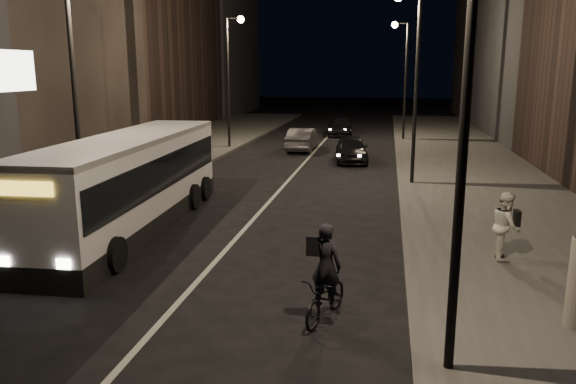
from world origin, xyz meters
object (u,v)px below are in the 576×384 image
at_px(streetlight_right_mid, 411,62).
at_px(city_bus, 130,179).
at_px(streetlight_right_near, 451,50).
at_px(car_near, 351,149).
at_px(pedestrian_woman, 506,226).
at_px(streetlight_left_far, 232,64).
at_px(car_mid, 303,139).
at_px(streetlight_right_far, 402,65).
at_px(streetlight_left_near, 80,60).
at_px(car_far, 340,127).
at_px(cyclist_on_bicycle, 326,288).

height_order(streetlight_right_mid, city_bus, streetlight_right_mid).
distance_m(streetlight_right_near, car_near, 22.83).
bearing_deg(pedestrian_woman, streetlight_left_far, 34.00).
relative_size(streetlight_left_far, car_near, 1.91).
height_order(pedestrian_woman, car_mid, pedestrian_woman).
bearing_deg(city_bus, streetlight_left_far, 93.09).
height_order(streetlight_right_far, streetlight_left_near, same).
distance_m(car_near, car_far, 12.82).
bearing_deg(streetlight_left_far, streetlight_left_near, -90.00).
distance_m(streetlight_right_mid, pedestrian_woman, 11.12).
bearing_deg(car_far, streetlight_right_mid, -81.91).
relative_size(streetlight_right_near, streetlight_right_far, 1.00).
xyz_separation_m(city_bus, pedestrian_woman, (11.20, -1.49, -0.58)).
relative_size(pedestrian_woman, car_mid, 0.41).
bearing_deg(car_far, streetlight_right_far, -37.90).
bearing_deg(streetlight_left_far, car_mid, 1.30).
xyz_separation_m(streetlight_left_far, city_bus, (1.73, -18.51, -3.73)).
bearing_deg(cyclist_on_bicycle, streetlight_right_near, -23.71).
relative_size(streetlight_left_far, pedestrian_woman, 4.53).
height_order(streetlight_right_near, pedestrian_woman, streetlight_right_near).
height_order(streetlight_right_near, streetlight_left_near, same).
relative_size(streetlight_right_far, car_mid, 1.88).
bearing_deg(cyclist_on_bicycle, car_far, 111.88).
xyz_separation_m(streetlight_right_far, pedestrian_woman, (2.27, -26.00, -4.30)).
bearing_deg(streetlight_right_near, pedestrian_woman, 69.29).
relative_size(streetlight_right_near, car_mid, 1.88).
xyz_separation_m(streetlight_right_near, cyclist_on_bicycle, (-2.00, 1.76, -4.65)).
height_order(city_bus, car_mid, city_bus).
bearing_deg(streetlight_right_near, streetlight_right_far, 90.00).
height_order(streetlight_right_far, streetlight_left_far, same).
relative_size(streetlight_right_mid, car_near, 1.91).
height_order(streetlight_left_far, city_bus, streetlight_left_far).
relative_size(streetlight_right_near, city_bus, 0.72).
relative_size(cyclist_on_bicycle, pedestrian_woman, 1.18).
height_order(streetlight_left_far, pedestrian_woman, streetlight_left_far).
relative_size(streetlight_left_near, car_near, 1.91).
xyz_separation_m(city_bus, car_mid, (2.80, 18.61, -0.92)).
height_order(streetlight_left_far, car_mid, streetlight_left_far).
bearing_deg(pedestrian_woman, car_near, 18.54).
bearing_deg(streetlight_right_far, streetlight_right_mid, -90.00).
bearing_deg(city_bus, streetlight_left_near, 161.45).
bearing_deg(pedestrian_woman, city_bus, 83.52).
distance_m(streetlight_right_far, pedestrian_woman, 26.45).
xyz_separation_m(car_near, car_far, (-1.72, 12.71, -0.06)).
height_order(streetlight_right_far, car_mid, streetlight_right_far).
bearing_deg(streetlight_left_near, car_near, 61.02).
bearing_deg(cyclist_on_bicycle, streetlight_left_near, 161.72).
bearing_deg(streetlight_left_far, car_near, -25.94).
bearing_deg(streetlight_left_near, cyclist_on_bicycle, -35.79).
bearing_deg(city_bus, streetlight_right_mid, 41.35).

